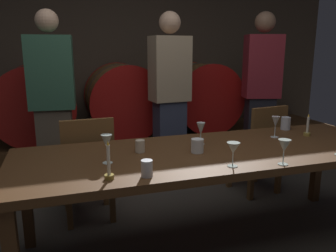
# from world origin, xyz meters

# --- Properties ---
(back_wall) EXTENTS (6.04, 0.24, 2.77)m
(back_wall) POSITION_xyz_m (0.00, 2.75, 1.39)
(back_wall) COLOR #473A2D
(back_wall) RESTS_ON ground
(barrel_shelf) EXTENTS (5.44, 0.90, 0.41)m
(barrel_shelf) POSITION_xyz_m (0.00, 2.20, 0.20)
(barrel_shelf) COLOR brown
(barrel_shelf) RESTS_ON ground
(wine_barrel_left) EXTENTS (0.83, 0.79, 0.83)m
(wine_barrel_left) POSITION_xyz_m (-0.96, 2.20, 0.82)
(wine_barrel_left) COLOR #513319
(wine_barrel_left) RESTS_ON barrel_shelf
(wine_barrel_center) EXTENTS (0.83, 0.79, 0.83)m
(wine_barrel_center) POSITION_xyz_m (0.00, 2.20, 0.82)
(wine_barrel_center) COLOR brown
(wine_barrel_center) RESTS_ON barrel_shelf
(wine_barrel_right) EXTENTS (0.83, 0.79, 0.83)m
(wine_barrel_right) POSITION_xyz_m (0.97, 2.20, 0.82)
(wine_barrel_right) COLOR brown
(wine_barrel_right) RESTS_ON barrel_shelf
(dining_table) EXTENTS (2.66, 0.91, 0.73)m
(dining_table) POSITION_xyz_m (0.28, 0.33, 0.66)
(dining_table) COLOR #4C2D16
(dining_table) RESTS_ON ground
(chair_left) EXTENTS (0.41, 0.41, 0.88)m
(chair_left) POSITION_xyz_m (-0.52, 0.98, 0.49)
(chair_left) COLOR brown
(chair_left) RESTS_ON ground
(chair_right) EXTENTS (0.45, 0.45, 0.88)m
(chair_right) POSITION_xyz_m (1.11, 1.03, 0.49)
(chair_right) COLOR brown
(chair_right) RESTS_ON ground
(guest_left) EXTENTS (0.40, 0.27, 1.72)m
(guest_left) POSITION_xyz_m (-0.76, 1.41, 0.88)
(guest_left) COLOR brown
(guest_left) RESTS_ON ground
(guest_center) EXTENTS (0.40, 0.28, 1.75)m
(guest_center) POSITION_xyz_m (0.37, 1.56, 0.90)
(guest_center) COLOR #33384C
(guest_center) RESTS_ON ground
(guest_right) EXTENTS (0.43, 0.33, 1.79)m
(guest_right) POSITION_xyz_m (1.43, 1.56, 0.92)
(guest_right) COLOR black
(guest_right) RESTS_ON ground
(candle_left) EXTENTS (0.05, 0.05, 0.21)m
(candle_left) POSITION_xyz_m (-0.48, 0.01, 0.78)
(candle_left) COLOR olive
(candle_left) RESTS_ON dining_table
(candle_right) EXTENTS (0.05, 0.05, 0.18)m
(candle_right) POSITION_xyz_m (1.15, 0.45, 0.77)
(candle_right) COLOR olive
(candle_right) RESTS_ON dining_table
(wine_glass_far_left) EXTENTS (0.07, 0.07, 0.18)m
(wine_glass_far_left) POSITION_xyz_m (-0.45, 0.27, 0.85)
(wine_glass_far_left) COLOR silver
(wine_glass_far_left) RESTS_ON dining_table
(wine_glass_left) EXTENTS (0.08, 0.08, 0.15)m
(wine_glass_left) POSITION_xyz_m (0.24, -0.02, 0.83)
(wine_glass_left) COLOR silver
(wine_glass_left) RESTS_ON dining_table
(wine_glass_center_left) EXTENTS (0.06, 0.06, 0.16)m
(wine_glass_center_left) POSITION_xyz_m (0.25, 0.48, 0.84)
(wine_glass_center_left) COLOR silver
(wine_glass_center_left) RESTS_ON dining_table
(wine_glass_center_right) EXTENTS (0.07, 0.07, 0.15)m
(wine_glass_center_right) POSITION_xyz_m (0.54, -0.08, 0.84)
(wine_glass_center_right) COLOR silver
(wine_glass_center_right) RESTS_ON dining_table
(wine_glass_right) EXTENTS (0.06, 0.06, 0.17)m
(wine_glass_right) POSITION_xyz_m (0.88, 0.49, 0.84)
(wine_glass_right) COLOR white
(wine_glass_right) RESTS_ON dining_table
(cup_far_left) EXTENTS (0.06, 0.06, 0.09)m
(cup_far_left) POSITION_xyz_m (-0.28, -0.02, 0.77)
(cup_far_left) COLOR silver
(cup_far_left) RESTS_ON dining_table
(cup_center_left) EXTENTS (0.06, 0.06, 0.08)m
(cup_center_left) POSITION_xyz_m (-0.21, 0.43, 0.77)
(cup_center_left) COLOR beige
(cup_center_left) RESTS_ON dining_table
(cup_center_right) EXTENTS (0.08, 0.08, 0.09)m
(cup_center_right) POSITION_xyz_m (0.15, 0.30, 0.77)
(cup_center_right) COLOR white
(cup_center_right) RESTS_ON dining_table
(cup_far_right) EXTENTS (0.08, 0.08, 0.11)m
(cup_far_right) POSITION_xyz_m (1.12, 0.68, 0.78)
(cup_far_right) COLOR silver
(cup_far_right) RESTS_ON dining_table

